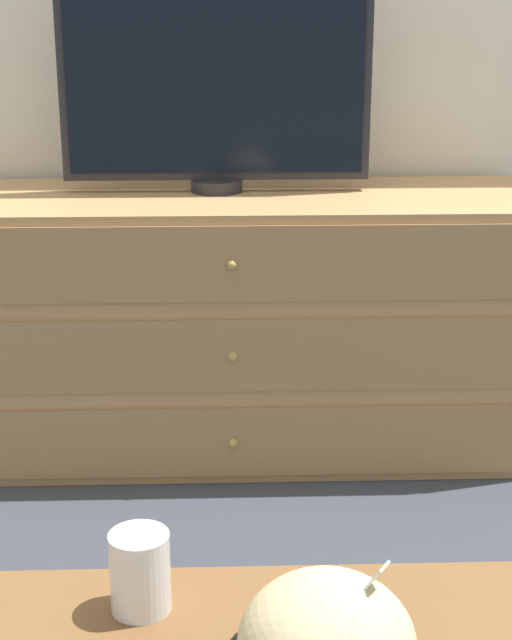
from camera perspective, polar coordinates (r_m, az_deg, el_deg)
The scene contains 4 objects.
ground_plane at distance 2.92m, azimuth 0.15°, elevation -4.64°, with size 12.00×12.00×0.00m, color #383D47.
dresser at distance 2.54m, azimuth -1.44°, elevation -0.16°, with size 1.54×0.52×0.67m.
tv at distance 2.46m, azimuth -2.37°, elevation 13.84°, with size 0.76×0.13×0.54m.
drink_cup at distance 1.28m, azimuth -6.75°, elevation -14.60°, with size 0.08×0.08×0.11m.
Camera 1 is at (-0.10, -2.69, 1.13)m, focal length 55.00 mm.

